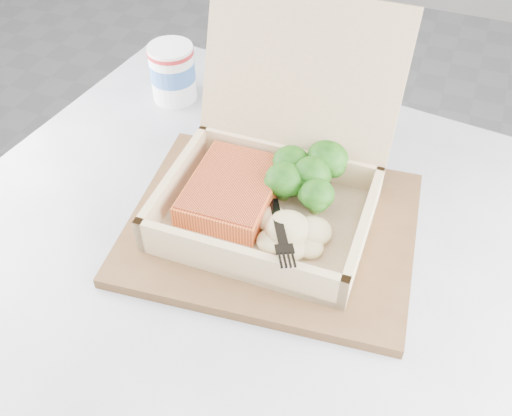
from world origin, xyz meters
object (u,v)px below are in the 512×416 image
at_px(serving_tray, 272,227).
at_px(paper_cup, 172,71).
at_px(cafe_table, 240,331).
at_px(takeout_container, 277,165).

distance_m(serving_tray, paper_cup, 0.32).
distance_m(cafe_table, paper_cup, 0.40).
distance_m(cafe_table, serving_tray, 0.20).
relative_size(takeout_container, paper_cup, 2.99).
xyz_separation_m(serving_tray, paper_cup, (-0.24, 0.21, 0.04)).
bearing_deg(serving_tray, cafe_table, -126.96).
distance_m(serving_tray, takeout_container, 0.08).
relative_size(serving_tray, paper_cup, 3.86).
xyz_separation_m(cafe_table, serving_tray, (0.03, 0.04, 0.19)).
height_order(cafe_table, serving_tray, serving_tray).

